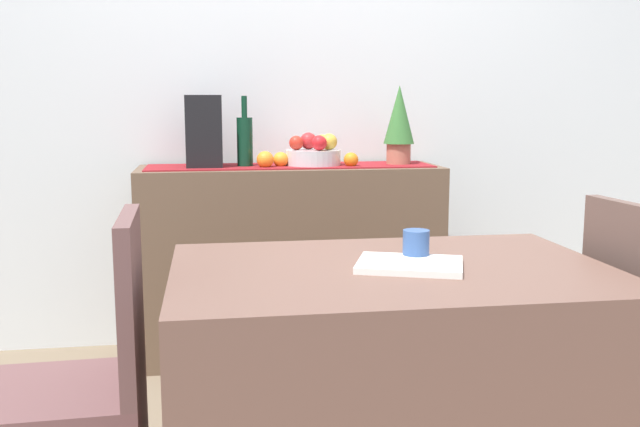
{
  "coord_description": "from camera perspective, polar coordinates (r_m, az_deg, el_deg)",
  "views": [
    {
      "loc": [
        -0.44,
        -2.31,
        1.19
      ],
      "look_at": [
        -0.02,
        0.36,
        0.76
      ],
      "focal_mm": 39.67,
      "sensor_mm": 36.0,
      "label": 1
    }
  ],
  "objects": [
    {
      "name": "table_runner",
      "position": [
        3.26,
        -2.41,
        3.86
      ],
      "size": [
        1.3,
        0.32,
        0.01
      ],
      "primitive_type": "cube",
      "color": "maroon",
      "rests_on": "sideboard_console"
    },
    {
      "name": "open_book",
      "position": [
        1.93,
        7.25,
        -4.12
      ],
      "size": [
        0.33,
        0.29,
        0.02
      ],
      "primitive_type": "cube",
      "rotation": [
        0.0,
        0.0,
        -0.35
      ],
      "color": "white",
      "rests_on": "dining_table"
    },
    {
      "name": "apple_upper",
      "position": [
        3.25,
        -1.93,
        5.72
      ],
      "size": [
        0.07,
        0.07,
        0.07
      ],
      "primitive_type": "sphere",
      "color": "red",
      "rests_on": "fruit_bowl"
    },
    {
      "name": "apple_center",
      "position": [
        3.3,
        -0.94,
        5.88
      ],
      "size": [
        0.08,
        0.08,
        0.08
      ],
      "primitive_type": "sphere",
      "color": "red",
      "rests_on": "fruit_bowl"
    },
    {
      "name": "fruit_bowl",
      "position": [
        3.27,
        -0.58,
        4.55
      ],
      "size": [
        0.26,
        0.26,
        0.07
      ],
      "primitive_type": "cylinder",
      "color": "silver",
      "rests_on": "table_runner"
    },
    {
      "name": "potted_plant",
      "position": [
        3.35,
        6.4,
        7.35
      ],
      "size": [
        0.14,
        0.14,
        0.37
      ],
      "color": "#A66651",
      "rests_on": "sideboard_console"
    },
    {
      "name": "coffee_maker",
      "position": [
        3.23,
        -9.35,
        6.53
      ],
      "size": [
        0.16,
        0.18,
        0.32
      ],
      "primitive_type": "cube",
      "color": "black",
      "rests_on": "sideboard_console"
    },
    {
      "name": "sideboard_console",
      "position": [
        3.33,
        -2.36,
        -3.85
      ],
      "size": [
        1.39,
        0.42,
        0.89
      ],
      "primitive_type": "cube",
      "color": "brown",
      "rests_on": "ground"
    },
    {
      "name": "apple_rear",
      "position": [
        3.34,
        0.21,
        5.82
      ],
      "size": [
        0.07,
        0.07,
        0.07
      ],
      "primitive_type": "sphere",
      "color": "gold",
      "rests_on": "fruit_bowl"
    },
    {
      "name": "wine_bottle",
      "position": [
        3.24,
        -6.08,
        5.87
      ],
      "size": [
        0.07,
        0.07,
        0.32
      ],
      "color": "#0F3723",
      "rests_on": "sideboard_console"
    },
    {
      "name": "orange_loose_near_bowl",
      "position": [
        3.23,
        -3.18,
        4.36
      ],
      "size": [
        0.07,
        0.07,
        0.07
      ],
      "primitive_type": "sphere",
      "color": "orange",
      "rests_on": "sideboard_console"
    },
    {
      "name": "orange_loose_end",
      "position": [
        3.23,
        2.52,
        4.35
      ],
      "size": [
        0.07,
        0.07,
        0.07
      ],
      "primitive_type": "sphere",
      "color": "orange",
      "rests_on": "sideboard_console"
    },
    {
      "name": "apple_left",
      "position": [
        3.21,
        -0.06,
        5.71
      ],
      "size": [
        0.07,
        0.07,
        0.07
      ],
      "primitive_type": "sphere",
      "color": "red",
      "rests_on": "fruit_bowl"
    },
    {
      "name": "apple_front",
      "position": [
        3.26,
        0.75,
        5.81
      ],
      "size": [
        0.08,
        0.08,
        0.08
      ],
      "primitive_type": "sphere",
      "color": "gold",
      "rests_on": "fruit_bowl"
    },
    {
      "name": "coffee_cup",
      "position": [
        2.01,
        7.75,
        -2.58
      ],
      "size": [
        0.08,
        0.08,
        0.09
      ],
      "primitive_type": "cylinder",
      "color": "#345592",
      "rests_on": "dining_table"
    },
    {
      "name": "orange_loose_mid",
      "position": [
        3.18,
        -4.45,
        4.36
      ],
      "size": [
        0.08,
        0.08,
        0.08
      ],
      "primitive_type": "sphere",
      "color": "orange",
      "rests_on": "sideboard_console"
    },
    {
      "name": "room_wall_rear",
      "position": [
        3.52,
        -1.82,
        11.67
      ],
      "size": [
        6.4,
        0.06,
        2.7
      ],
      "primitive_type": "cube",
      "color": "silver",
      "rests_on": "ground"
    },
    {
      "name": "dining_table",
      "position": [
        2.06,
        5.65,
        -14.34
      ],
      "size": [
        1.2,
        0.8,
        0.74
      ],
      "primitive_type": "cube",
      "color": "brown",
      "rests_on": "ground"
    }
  ]
}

